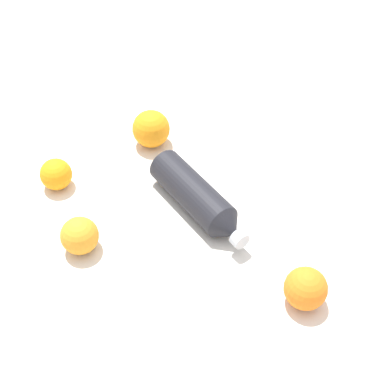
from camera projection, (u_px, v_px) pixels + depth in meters
The scene contains 6 objects.
ground_plane at pixel (200, 189), 1.13m from camera, with size 2.40×2.40×0.00m, color silver.
water_bottle at pixel (198, 198), 1.07m from camera, with size 0.10×0.26×0.07m.
orange_0 at pixel (56, 174), 1.12m from camera, with size 0.06×0.06×0.06m, color orange.
orange_1 at pixel (151, 129), 1.21m from camera, with size 0.08×0.08×0.08m, color orange.
orange_2 at pixel (306, 288), 0.92m from camera, with size 0.07×0.07×0.07m, color orange.
orange_3 at pixel (80, 236), 1.00m from camera, with size 0.07×0.07×0.07m, color orange.
Camera 1 is at (-0.55, -0.58, 0.80)m, focal length 52.38 mm.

